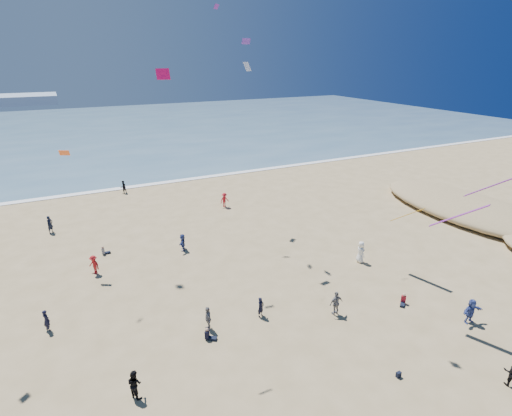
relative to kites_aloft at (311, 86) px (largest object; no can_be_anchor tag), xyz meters
name	(u,v)px	position (x,y,z in m)	size (l,w,h in m)	color
ocean	(89,131)	(-8.52, 82.00, -15.15)	(220.00, 100.00, 0.06)	#476B84
surf_line	(123,188)	(-8.52, 32.00, -15.14)	(220.00, 1.20, 0.08)	white
standing_flyers	(240,278)	(-4.41, 1.97, -14.31)	(26.87, 45.03, 1.94)	black
seated_group	(284,337)	(-4.59, -5.09, -14.76)	(19.67, 30.31, 0.84)	white
navy_bag	(398,375)	(-0.27, -10.51, -15.01)	(0.28, 0.18, 0.34)	black
kites_aloft	(311,86)	(0.00, 0.00, 0.00)	(47.86, 35.58, 31.12)	#6A1B8E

